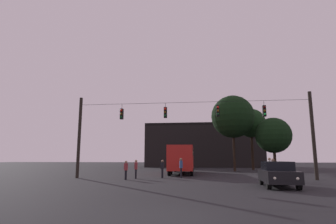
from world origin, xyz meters
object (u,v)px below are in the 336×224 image
at_px(pedestrian_crossing_right, 162,168).
at_px(pedestrian_trailing, 136,168).
at_px(pedestrian_near_bus, 270,167).
at_px(tree_left_silhouette, 273,135).
at_px(tree_behind_building, 251,123).
at_px(tree_right_far, 233,117).
at_px(pedestrian_crossing_left, 126,169).
at_px(pedestrian_far_side, 273,168).
at_px(pedestrian_crossing_center, 181,167).
at_px(car_near_right, 278,174).
at_px(car_far_left, 184,164).
at_px(city_bus, 182,157).

relative_size(pedestrian_crossing_right, pedestrian_trailing, 0.99).
xyz_separation_m(pedestrian_near_bus, tree_left_silhouette, (3.71, 12.99, 3.65)).
bearing_deg(pedestrian_near_bus, pedestrian_crossing_right, 178.43).
distance_m(pedestrian_crossing_right, tree_left_silhouette, 18.45).
distance_m(tree_behind_building, tree_right_far, 5.64).
distance_m(pedestrian_crossing_left, pedestrian_near_bus, 11.93).
bearing_deg(pedestrian_crossing_left, pedestrian_far_side, 0.05).
xyz_separation_m(pedestrian_trailing, pedestrian_far_side, (11.02, -1.19, 0.07)).
bearing_deg(pedestrian_crossing_center, tree_left_silhouette, 48.06).
distance_m(car_near_right, car_far_left, 27.68).
xyz_separation_m(city_bus, car_far_left, (-0.55, 12.65, -1.07)).
relative_size(pedestrian_crossing_right, tree_behind_building, 0.17).
bearing_deg(tree_right_far, tree_behind_building, 55.22).
relative_size(pedestrian_crossing_left, pedestrian_trailing, 0.96).
bearing_deg(tree_behind_building, pedestrian_crossing_right, -121.18).
relative_size(city_bus, tree_right_far, 1.08).
distance_m(car_far_left, pedestrian_trailing, 21.27).
relative_size(car_far_left, pedestrian_crossing_center, 2.54).
bearing_deg(tree_behind_building, city_bus, -132.20).
relative_size(car_near_right, car_far_left, 1.00).
bearing_deg(pedestrian_crossing_right, pedestrian_crossing_center, 11.02).
bearing_deg(tree_left_silhouette, pedestrian_crossing_center, -131.94).
height_order(city_bus, pedestrian_trailing, city_bus).
bearing_deg(pedestrian_near_bus, pedestrian_far_side, -95.96).
bearing_deg(pedestrian_crossing_center, tree_right_far, 65.03).
height_order(car_far_left, tree_behind_building, tree_behind_building).
xyz_separation_m(car_near_right, pedestrian_crossing_right, (-8.04, 6.62, 0.09)).
xyz_separation_m(car_near_right, tree_right_far, (-0.24, 20.19, 6.53)).
distance_m(car_far_left, tree_right_far, 11.64).
xyz_separation_m(car_far_left, tree_left_silhouette, (12.11, -7.33, 3.86)).
bearing_deg(tree_behind_building, tree_left_silhouette, -71.86).
height_order(pedestrian_crossing_center, tree_behind_building, tree_behind_building).
relative_size(car_far_left, tree_behind_building, 0.48).
bearing_deg(pedestrian_crossing_center, pedestrian_crossing_left, -149.63).
bearing_deg(tree_behind_building, car_near_right, -96.82).
relative_size(car_near_right, tree_right_far, 0.43).
distance_m(car_far_left, tree_left_silhouette, 14.67).
bearing_deg(car_far_left, tree_behind_building, -10.31).
bearing_deg(pedestrian_near_bus, pedestrian_trailing, -176.11).
relative_size(pedestrian_crossing_left, pedestrian_near_bus, 0.86).
height_order(pedestrian_crossing_center, pedestrian_trailing, pedestrian_crossing_center).
bearing_deg(car_far_left, tree_left_silhouette, -31.18).
xyz_separation_m(pedestrian_near_bus, pedestrian_trailing, (-11.22, -0.76, -0.12)).
distance_m(pedestrian_crossing_left, pedestrian_crossing_center, 5.00).
bearing_deg(tree_right_far, tree_left_silhouette, -9.46).
distance_m(car_near_right, pedestrian_crossing_right, 10.41).
distance_m(city_bus, pedestrian_trailing, 9.13).
bearing_deg(pedestrian_crossing_center, pedestrian_near_bus, -4.34).
bearing_deg(pedestrian_trailing, car_near_right, -28.84).
height_order(city_bus, car_near_right, city_bus).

